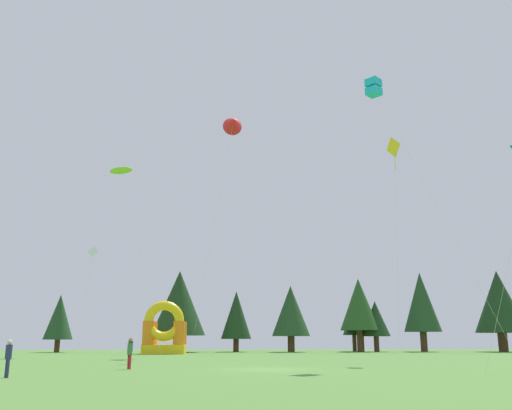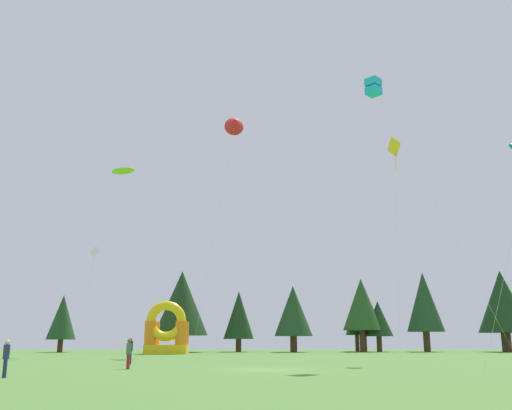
{
  "view_description": "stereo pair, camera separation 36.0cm",
  "coord_description": "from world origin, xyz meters",
  "px_view_note": "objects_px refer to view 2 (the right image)",
  "views": [
    {
      "loc": [
        -2.45,
        -30.71,
        1.56
      ],
      "look_at": [
        0.0,
        8.1,
        10.87
      ],
      "focal_mm": 39.41,
      "sensor_mm": 36.0,
      "label": 1
    },
    {
      "loc": [
        -2.09,
        -30.73,
        1.56
      ],
      "look_at": [
        0.0,
        8.1,
        10.87
      ],
      "focal_mm": 39.41,
      "sensor_mm": 36.0,
      "label": 2
    }
  ],
  "objects_px": {
    "kite_yellow_diamond": "(396,149)",
    "person_midfield": "(129,351)",
    "inflatable_blue_arch": "(167,335)",
    "kite_red_delta": "(235,123)",
    "person_far_side": "(6,355)",
    "kite_white_diamond": "(94,253)",
    "person_near_camera": "(130,348)",
    "kite_cyan_box": "(374,87)",
    "kite_lime_parafoil": "(123,171)"
  },
  "relations": [
    {
      "from": "kite_red_delta",
      "to": "person_far_side",
      "type": "xyz_separation_m",
      "value": [
        -9.91,
        -32.65,
        -23.61
      ]
    },
    {
      "from": "kite_cyan_box",
      "to": "kite_yellow_diamond",
      "type": "relative_size",
      "value": 1.16
    },
    {
      "from": "kite_red_delta",
      "to": "kite_white_diamond",
      "type": "height_order",
      "value": "kite_red_delta"
    },
    {
      "from": "kite_lime_parafoil",
      "to": "kite_yellow_diamond",
      "type": "height_order",
      "value": "kite_lime_parafoil"
    },
    {
      "from": "kite_red_delta",
      "to": "kite_lime_parafoil",
      "type": "relative_size",
      "value": 1.32
    },
    {
      "from": "kite_lime_parafoil",
      "to": "kite_white_diamond",
      "type": "xyz_separation_m",
      "value": [
        -1.92,
        -2.18,
        -9.1
      ]
    },
    {
      "from": "kite_lime_parafoil",
      "to": "kite_yellow_diamond",
      "type": "distance_m",
      "value": 29.86
    },
    {
      "from": "person_midfield",
      "to": "person_near_camera",
      "type": "height_order",
      "value": "person_near_camera"
    },
    {
      "from": "kite_lime_parafoil",
      "to": "kite_yellow_diamond",
      "type": "xyz_separation_m",
      "value": [
        23.95,
        -17.56,
        -3.15
      ]
    },
    {
      "from": "person_far_side",
      "to": "kite_yellow_diamond",
      "type": "bearing_deg",
      "value": 83.31
    },
    {
      "from": "kite_cyan_box",
      "to": "kite_white_diamond",
      "type": "xyz_separation_m",
      "value": [
        -23.01,
        20.22,
        -8.68
      ]
    },
    {
      "from": "kite_yellow_diamond",
      "to": "inflatable_blue_arch",
      "type": "distance_m",
      "value": 33.45
    },
    {
      "from": "kite_yellow_diamond",
      "to": "kite_white_diamond",
      "type": "relative_size",
      "value": 1.59
    },
    {
      "from": "kite_white_diamond",
      "to": "kite_yellow_diamond",
      "type": "bearing_deg",
      "value": -30.73
    },
    {
      "from": "kite_cyan_box",
      "to": "person_far_side",
      "type": "distance_m",
      "value": 28.06
    },
    {
      "from": "kite_lime_parafoil",
      "to": "person_midfield",
      "type": "height_order",
      "value": "kite_lime_parafoil"
    },
    {
      "from": "inflatable_blue_arch",
      "to": "person_near_camera",
      "type": "bearing_deg",
      "value": -89.21
    },
    {
      "from": "kite_cyan_box",
      "to": "kite_white_diamond",
      "type": "bearing_deg",
      "value": 138.69
    },
    {
      "from": "kite_red_delta",
      "to": "kite_white_diamond",
      "type": "xyz_separation_m",
      "value": [
        -13.73,
        -1.96,
        -14.7
      ]
    },
    {
      "from": "kite_cyan_box",
      "to": "kite_lime_parafoil",
      "type": "xyz_separation_m",
      "value": [
        -21.09,
        22.4,
        0.42
      ]
    },
    {
      "from": "kite_cyan_box",
      "to": "person_midfield",
      "type": "relative_size",
      "value": 12.21
    },
    {
      "from": "kite_cyan_box",
      "to": "kite_yellow_diamond",
      "type": "distance_m",
      "value": 6.25
    },
    {
      "from": "inflatable_blue_arch",
      "to": "kite_lime_parafoil",
      "type": "bearing_deg",
      "value": -127.5
    },
    {
      "from": "kite_cyan_box",
      "to": "kite_white_diamond",
      "type": "height_order",
      "value": "kite_cyan_box"
    },
    {
      "from": "person_midfield",
      "to": "inflatable_blue_arch",
      "type": "xyz_separation_m",
      "value": [
        -1.24,
        32.22,
        1.1
      ]
    },
    {
      "from": "kite_cyan_box",
      "to": "person_midfield",
      "type": "xyz_separation_m",
      "value": [
        -15.21,
        -3.77,
        -17.58
      ]
    },
    {
      "from": "person_near_camera",
      "to": "person_midfield",
      "type": "bearing_deg",
      "value": -23.62
    },
    {
      "from": "kite_red_delta",
      "to": "person_near_camera",
      "type": "xyz_separation_m",
      "value": [
        -6.81,
        -20.01,
        -23.54
      ]
    },
    {
      "from": "kite_lime_parafoil",
      "to": "person_far_side",
      "type": "distance_m",
      "value": 37.53
    },
    {
      "from": "kite_yellow_diamond",
      "to": "person_far_side",
      "type": "xyz_separation_m",
      "value": [
        -22.04,
        -15.32,
        -14.86
      ]
    },
    {
      "from": "kite_red_delta",
      "to": "person_far_side",
      "type": "bearing_deg",
      "value": -106.89
    },
    {
      "from": "kite_cyan_box",
      "to": "kite_lime_parafoil",
      "type": "distance_m",
      "value": 30.78
    },
    {
      "from": "kite_red_delta",
      "to": "kite_lime_parafoil",
      "type": "distance_m",
      "value": 13.08
    },
    {
      "from": "kite_yellow_diamond",
      "to": "person_near_camera",
      "type": "distance_m",
      "value": 24.18
    },
    {
      "from": "kite_cyan_box",
      "to": "person_near_camera",
      "type": "relative_size",
      "value": 11.44
    },
    {
      "from": "kite_red_delta",
      "to": "person_midfield",
      "type": "relative_size",
      "value": 16.37
    },
    {
      "from": "person_far_side",
      "to": "person_midfield",
      "type": "height_order",
      "value": "person_midfield"
    },
    {
      "from": "kite_yellow_diamond",
      "to": "inflatable_blue_arch",
      "type": "bearing_deg",
      "value": 129.27
    },
    {
      "from": "kite_cyan_box",
      "to": "person_far_side",
      "type": "relative_size",
      "value": 12.39
    },
    {
      "from": "kite_white_diamond",
      "to": "kite_red_delta",
      "type": "bearing_deg",
      "value": 8.12
    },
    {
      "from": "kite_white_diamond",
      "to": "inflatable_blue_arch",
      "type": "xyz_separation_m",
      "value": [
        6.56,
        8.23,
        -7.8
      ]
    },
    {
      "from": "kite_white_diamond",
      "to": "inflatable_blue_arch",
      "type": "height_order",
      "value": "kite_white_diamond"
    },
    {
      "from": "person_far_side",
      "to": "person_near_camera",
      "type": "bearing_deg",
      "value": 124.72
    },
    {
      "from": "person_midfield",
      "to": "inflatable_blue_arch",
      "type": "relative_size",
      "value": 0.28
    },
    {
      "from": "person_near_camera",
      "to": "inflatable_blue_arch",
      "type": "distance_m",
      "value": 26.31
    },
    {
      "from": "kite_lime_parafoil",
      "to": "person_far_side",
      "type": "height_order",
      "value": "kite_lime_parafoil"
    },
    {
      "from": "kite_lime_parafoil",
      "to": "person_near_camera",
      "type": "relative_size",
      "value": 11.61
    },
    {
      "from": "kite_cyan_box",
      "to": "person_midfield",
      "type": "height_order",
      "value": "kite_cyan_box"
    },
    {
      "from": "kite_yellow_diamond",
      "to": "person_far_side",
      "type": "height_order",
      "value": "kite_yellow_diamond"
    },
    {
      "from": "kite_yellow_diamond",
      "to": "person_midfield",
      "type": "bearing_deg",
      "value": -154.5
    }
  ]
}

